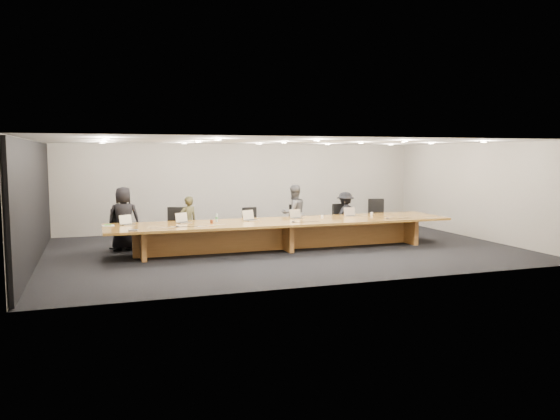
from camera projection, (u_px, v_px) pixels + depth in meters
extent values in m
plane|color=black|center=(284.00, 249.00, 14.25)|extent=(12.00, 12.00, 0.00)
cube|color=beige|center=(244.00, 187.00, 17.87)|extent=(12.00, 0.02, 2.80)
cube|color=black|center=(33.00, 204.00, 12.21)|extent=(0.08, 7.84, 2.74)
cube|color=brown|center=(284.00, 222.00, 14.18)|extent=(9.00, 1.80, 0.06)
cube|color=brown|center=(284.00, 236.00, 14.21)|extent=(7.65, 0.15, 0.69)
cube|color=brown|center=(142.00, 243.00, 13.06)|extent=(0.12, 1.26, 0.69)
cube|color=brown|center=(284.00, 236.00, 14.21)|extent=(0.12, 1.26, 0.69)
cube|color=brown|center=(404.00, 230.00, 15.37)|extent=(0.12, 1.26, 0.69)
imported|color=black|center=(124.00, 218.00, 14.07)|extent=(0.85, 0.60, 1.65)
imported|color=#37351E|center=(188.00, 222.00, 14.54)|extent=(0.58, 0.48, 1.36)
imported|color=#4E4E50|center=(294.00, 213.00, 15.49)|extent=(0.90, 0.78, 1.61)
imported|color=black|center=(345.00, 215.00, 16.10)|extent=(1.00, 0.76, 1.36)
cylinder|color=#AABAB4|center=(217.00, 218.00, 13.92)|extent=(0.07, 0.07, 0.21)
cylinder|color=brown|center=(212.00, 222.00, 13.61)|extent=(0.08, 0.08, 0.09)
cone|color=white|center=(322.00, 217.00, 14.67)|extent=(0.08, 0.08, 0.09)
cone|color=silver|center=(372.00, 214.00, 15.35)|extent=(0.10, 0.10, 0.09)
cube|color=silver|center=(108.00, 226.00, 13.13)|extent=(0.29, 0.23, 0.02)
cube|color=#51AE2E|center=(108.00, 225.00, 13.14)|extent=(0.16, 0.12, 0.02)
cube|color=#A6A6AB|center=(133.00, 230.00, 12.29)|extent=(0.23, 0.19, 0.03)
cone|color=black|center=(177.00, 226.00, 12.96)|extent=(0.13, 0.13, 0.03)
cone|color=black|center=(293.00, 222.00, 13.84)|extent=(0.15, 0.15, 0.03)
cone|color=black|center=(388.00, 218.00, 14.56)|extent=(0.14, 0.14, 0.03)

